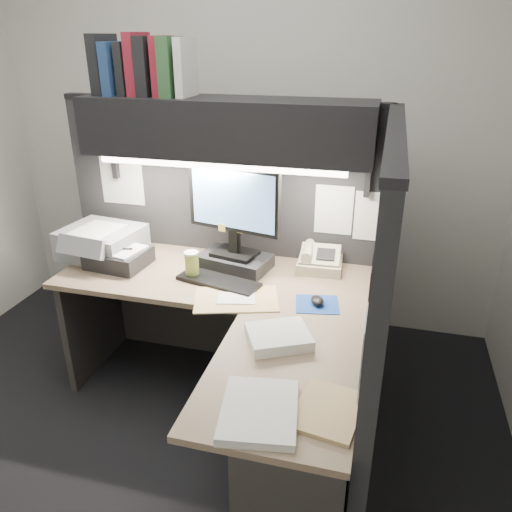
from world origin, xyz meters
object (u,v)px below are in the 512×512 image
desk (243,391)px  keyboard (219,281)px  notebook_stack (119,257)px  overhead_shelf (226,128)px  coffee_cup (192,266)px  telephone (320,261)px  monitor (234,229)px  printer (102,242)px

desk → keyboard: 0.62m
notebook_stack → overhead_shelf: bearing=19.1°
desk → keyboard: bearing=119.6°
desk → coffee_cup: 0.75m
overhead_shelf → notebook_stack: overhead_shelf is taller
telephone → keyboard: bearing=-150.0°
coffee_cup → telephone: bearing=23.9°
keyboard → notebook_stack: bearing=-173.1°
desk → keyboard: size_ratio=3.75×
desk → monitor: monitor is taller
overhead_shelf → telephone: bearing=4.7°
overhead_shelf → monitor: bearing=-49.5°
coffee_cup → monitor: bearing=43.7°
overhead_shelf → keyboard: size_ratio=3.42×
monitor → printer: monitor is taller
telephone → notebook_stack: bearing=-170.6°
printer → notebook_stack: printer is taller
desk → monitor: bearing=109.5°
coffee_cup → overhead_shelf: bearing=62.4°
desk → monitor: (-0.24, 0.68, 0.52)m
monitor → notebook_stack: size_ratio=1.84×
overhead_shelf → telephone: 0.89m
overhead_shelf → printer: bearing=-171.9°
desk → printer: 1.29m
keyboard → coffee_cup: 0.18m
keyboard → telephone: 0.59m
overhead_shelf → desk: bearing=-68.2°
desk → coffee_cup: (-0.43, 0.50, 0.36)m
telephone → coffee_cup: (-0.66, -0.29, 0.02)m
coffee_cup → notebook_stack: bearing=174.9°
coffee_cup → printer: printer is taller
desk → keyboard: (-0.27, 0.47, 0.30)m
monitor → keyboard: monitor is taller
overhead_shelf → printer: (-0.75, -0.11, -0.68)m
overhead_shelf → printer: size_ratio=3.59×
monitor → coffee_cup: bearing=-124.0°
overhead_shelf → notebook_stack: size_ratio=4.86×
monitor → telephone: bearing=25.6°
overhead_shelf → telephone: (0.53, 0.04, -0.72)m
keyboard → notebook_stack: size_ratio=1.42×
overhead_shelf → coffee_cup: size_ratio=11.04×
telephone → notebook_stack: size_ratio=0.79×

